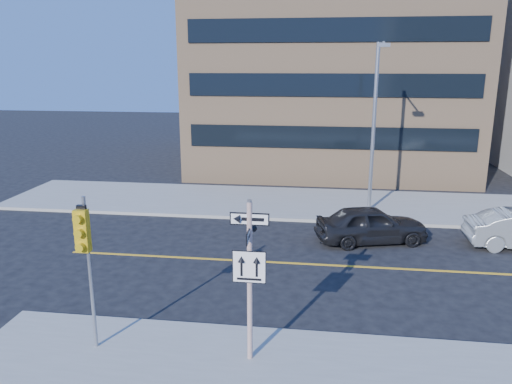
# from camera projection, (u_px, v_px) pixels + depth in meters

# --- Properties ---
(ground) EXTENTS (120.00, 120.00, 0.00)m
(ground) POSITION_uv_depth(u_px,v_px,m) (262.00, 314.00, 14.78)
(ground) COLOR black
(ground) RESTS_ON ground
(sign_pole) EXTENTS (0.92, 0.92, 4.06)m
(sign_pole) POSITION_uv_depth(u_px,v_px,m) (250.00, 272.00, 11.75)
(sign_pole) COLOR white
(sign_pole) RESTS_ON near_sidewalk
(traffic_signal) EXTENTS (0.32, 0.45, 4.00)m
(traffic_signal) POSITION_uv_depth(u_px,v_px,m) (84.00, 243.00, 11.98)
(traffic_signal) COLOR gray
(traffic_signal) RESTS_ON near_sidewalk
(parked_car_a) EXTENTS (2.95, 4.84, 1.54)m
(parked_car_a) POSITION_uv_depth(u_px,v_px,m) (371.00, 224.00, 20.54)
(parked_car_a) COLOR black
(parked_car_a) RESTS_ON ground
(streetlight_a) EXTENTS (0.55, 2.25, 8.00)m
(streetlight_a) POSITION_uv_depth(u_px,v_px,m) (375.00, 117.00, 23.39)
(streetlight_a) COLOR gray
(streetlight_a) RESTS_ON far_sidewalk
(building_brick) EXTENTS (18.00, 18.00, 18.00)m
(building_brick) POSITION_uv_depth(u_px,v_px,m) (331.00, 38.00, 36.24)
(building_brick) COLOR tan
(building_brick) RESTS_ON ground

